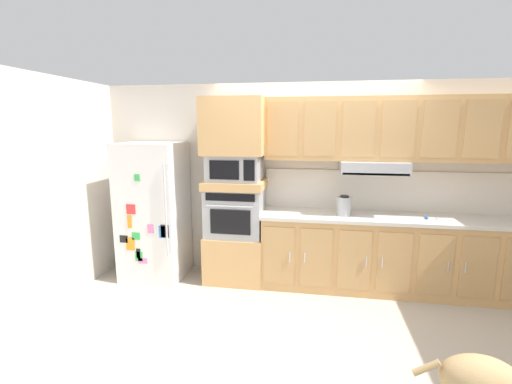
{
  "coord_description": "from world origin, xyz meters",
  "views": [
    {
      "loc": [
        0.04,
        -3.5,
        1.97
      ],
      "look_at": [
        -0.62,
        0.41,
        1.22
      ],
      "focal_mm": 24.82,
      "sensor_mm": 36.0,
      "label": 1
    }
  ],
  "objects_px": {
    "screwdriver": "(427,217)",
    "dog": "(495,383)",
    "microwave": "(235,167)",
    "electric_kettle": "(344,206)",
    "built_in_oven": "(236,211)",
    "refrigerator": "(154,211)"
  },
  "relations": [
    {
      "from": "built_in_oven",
      "to": "microwave",
      "type": "bearing_deg",
      "value": -0.77
    },
    {
      "from": "electric_kettle",
      "to": "dog",
      "type": "distance_m",
      "value": 2.34
    },
    {
      "from": "microwave",
      "to": "screwdriver",
      "type": "xyz_separation_m",
      "value": [
        2.26,
        -0.05,
        -0.53
      ]
    },
    {
      "from": "refrigerator",
      "to": "screwdriver",
      "type": "bearing_deg",
      "value": 0.33
    },
    {
      "from": "refrigerator",
      "to": "microwave",
      "type": "height_order",
      "value": "refrigerator"
    },
    {
      "from": "screwdriver",
      "to": "refrigerator",
      "type": "bearing_deg",
      "value": -179.67
    },
    {
      "from": "refrigerator",
      "to": "dog",
      "type": "bearing_deg",
      "value": -33.91
    },
    {
      "from": "microwave",
      "to": "screwdriver",
      "type": "relative_size",
      "value": 4.41
    },
    {
      "from": "built_in_oven",
      "to": "microwave",
      "type": "distance_m",
      "value": 0.56
    },
    {
      "from": "electric_kettle",
      "to": "microwave",
      "type": "bearing_deg",
      "value": 177.96
    },
    {
      "from": "built_in_oven",
      "to": "electric_kettle",
      "type": "xyz_separation_m",
      "value": [
        1.33,
        -0.05,
        0.13
      ]
    },
    {
      "from": "screwdriver",
      "to": "dog",
      "type": "height_order",
      "value": "screwdriver"
    },
    {
      "from": "refrigerator",
      "to": "electric_kettle",
      "type": "relative_size",
      "value": 7.33
    },
    {
      "from": "microwave",
      "to": "electric_kettle",
      "type": "distance_m",
      "value": 1.4
    },
    {
      "from": "built_in_oven",
      "to": "microwave",
      "type": "height_order",
      "value": "microwave"
    },
    {
      "from": "dog",
      "to": "screwdriver",
      "type": "bearing_deg",
      "value": 88.74
    },
    {
      "from": "screwdriver",
      "to": "dog",
      "type": "distance_m",
      "value": 2.2
    },
    {
      "from": "refrigerator",
      "to": "screwdriver",
      "type": "xyz_separation_m",
      "value": [
        3.34,
        0.02,
        0.05
      ]
    },
    {
      "from": "refrigerator",
      "to": "built_in_oven",
      "type": "xyz_separation_m",
      "value": [
        1.07,
        0.07,
        0.02
      ]
    },
    {
      "from": "built_in_oven",
      "to": "electric_kettle",
      "type": "height_order",
      "value": "built_in_oven"
    },
    {
      "from": "refrigerator",
      "to": "microwave",
      "type": "bearing_deg",
      "value": 3.62
    },
    {
      "from": "screwdriver",
      "to": "dog",
      "type": "relative_size",
      "value": 0.16
    }
  ]
}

